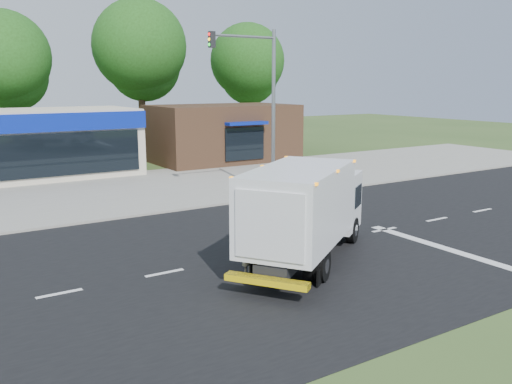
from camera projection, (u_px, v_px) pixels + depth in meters
ground at (323, 242)px, 19.12m from camera, size 120.00×120.00×0.00m
road_asphalt at (323, 242)px, 19.11m from camera, size 60.00×14.00×0.02m
sidewalk at (214, 199)px, 25.90m from camera, size 60.00×2.40×0.12m
parking_apron at (166, 182)px, 30.72m from camera, size 60.00×9.00×0.02m
lane_markings at (378, 245)px, 18.70m from camera, size 55.20×7.00×0.01m
ems_box_truck at (306, 206)px, 16.66m from camera, size 6.97×5.82×3.11m
emergency_worker at (249, 245)px, 15.69m from camera, size 0.76×0.72×1.86m
brown_storefront at (223, 133)px, 38.95m from camera, size 10.00×6.70×4.00m
traffic_signal_pole at (262, 96)px, 25.68m from camera, size 3.51×0.25×8.00m
background_trees at (77, 58)px, 40.56m from camera, size 36.77×7.39×12.10m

